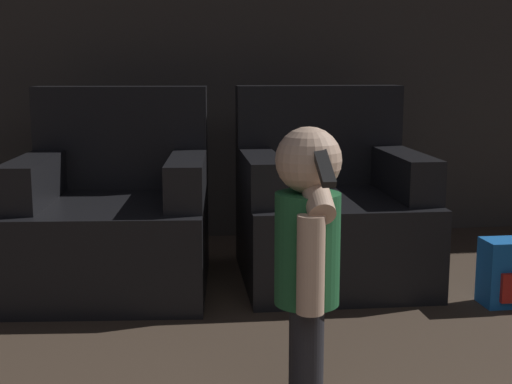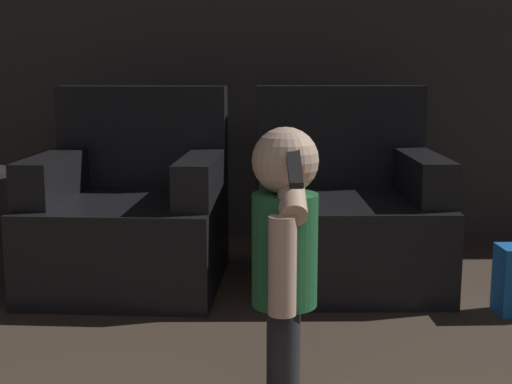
# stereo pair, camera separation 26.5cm
# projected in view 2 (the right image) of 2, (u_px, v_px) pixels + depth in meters

# --- Properties ---
(wall_back) EXTENTS (8.40, 0.05, 2.60)m
(wall_back) POSITION_uv_depth(u_px,v_px,m) (256.00, 16.00, 4.13)
(wall_back) COLOR #423D38
(wall_back) RESTS_ON ground_plane
(armchair_left) EXTENTS (0.92, 0.94, 0.92)m
(armchair_left) POSITION_uv_depth(u_px,v_px,m) (132.00, 216.00, 3.37)
(armchair_left) COLOR black
(armchair_left) RESTS_ON ground_plane
(armchair_right) EXTENTS (0.87, 0.89, 0.92)m
(armchair_right) POSITION_uv_depth(u_px,v_px,m) (346.00, 215.00, 3.41)
(armchair_right) COLOR black
(armchair_right) RESTS_ON ground_plane
(person_toddler) EXTENTS (0.19, 0.33, 0.85)m
(person_toddler) POSITION_uv_depth(u_px,v_px,m) (285.00, 250.00, 2.02)
(person_toddler) COLOR #28282D
(person_toddler) RESTS_ON ground_plane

